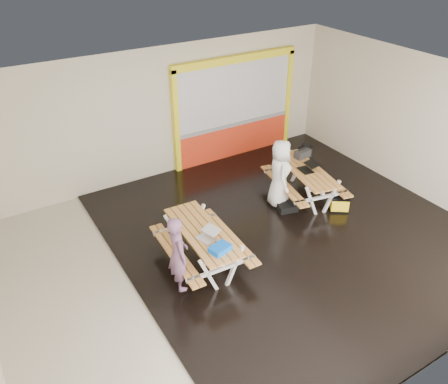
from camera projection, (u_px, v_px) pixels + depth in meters
room at (248, 180)px, 8.90m from camera, size 10.02×8.02×3.52m
deck at (291, 231)px, 10.35m from camera, size 7.50×7.98×0.05m
kiosk at (235, 110)px, 12.90m from camera, size 3.88×0.16×3.00m
picnic_table_left at (202, 239)px, 9.07m from camera, size 1.55×2.21×0.86m
picnic_table_right at (305, 176)px, 11.27m from camera, size 1.80×2.35×0.85m
person_left at (178, 253)px, 8.31m from camera, size 0.44×0.61×1.56m
person_right at (280, 173)px, 10.89m from camera, size 0.84×0.98×1.71m
laptop_left at (208, 236)px, 8.74m from camera, size 0.48×0.45×0.17m
laptop_right at (308, 168)px, 11.09m from camera, size 0.49×0.44×0.19m
blue_pouch at (220, 249)px, 8.40m from camera, size 0.44×0.36×0.11m
toolbox at (302, 154)px, 11.66m from camera, size 0.45×0.27×0.25m
backpack at (305, 154)px, 12.06m from camera, size 0.35×0.24×0.55m
dark_case at (287, 207)px, 11.01m from camera, size 0.53×0.44×0.17m
fluke_bag at (339, 204)px, 10.94m from camera, size 0.52×0.48×0.37m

